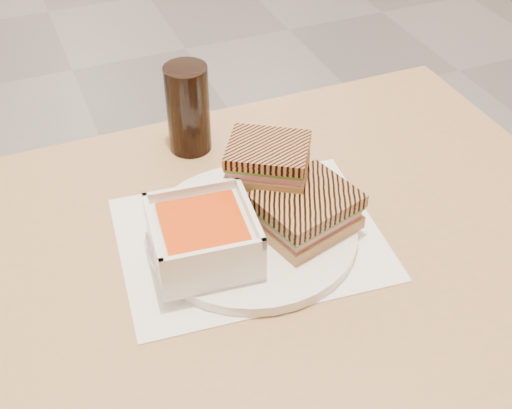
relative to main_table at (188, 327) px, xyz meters
name	(u,v)px	position (x,y,z in m)	size (l,w,h in m)	color
main_table	(188,327)	(0.00, 0.00, 0.00)	(1.20, 0.70, 0.75)	#A3784E
tray_liner	(250,238)	(0.10, 0.02, 0.11)	(0.38, 0.31, 0.00)	white
plate	(252,232)	(0.11, 0.02, 0.12)	(0.29, 0.29, 0.02)	white
soup_bowl	(203,239)	(0.03, 0.00, 0.16)	(0.14, 0.14, 0.07)	white
panini_lower	(306,211)	(0.18, 0.00, 0.16)	(0.15, 0.13, 0.06)	tan
panini_upper	(268,159)	(0.15, 0.07, 0.21)	(0.14, 0.13, 0.05)	tan
cola_glass	(188,109)	(0.10, 0.26, 0.19)	(0.07, 0.07, 0.14)	black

